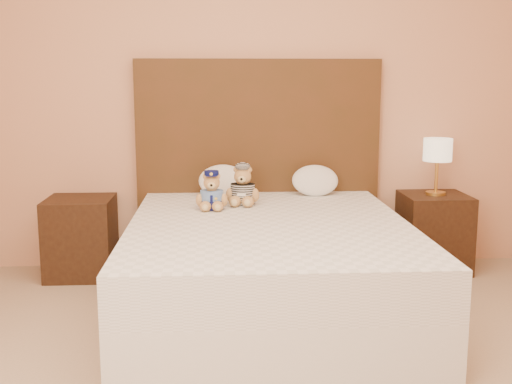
% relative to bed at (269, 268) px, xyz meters
% --- Properties ---
extents(bed, '(1.60, 2.00, 0.55)m').
position_rel_bed_xyz_m(bed, '(0.00, 0.00, 0.00)').
color(bed, white).
rests_on(bed, ground).
extents(headboard, '(1.75, 0.08, 1.50)m').
position_rel_bed_xyz_m(headboard, '(0.00, 1.01, 0.47)').
color(headboard, '#4B2B16').
rests_on(headboard, ground).
extents(nightstand_left, '(0.45, 0.45, 0.55)m').
position_rel_bed_xyz_m(nightstand_left, '(-1.25, 0.80, -0.00)').
color(nightstand_left, '#331F10').
rests_on(nightstand_left, ground).
extents(nightstand_right, '(0.45, 0.45, 0.55)m').
position_rel_bed_xyz_m(nightstand_right, '(1.25, 0.80, -0.00)').
color(nightstand_right, '#331F10').
rests_on(nightstand_right, ground).
extents(lamp, '(0.20, 0.20, 0.40)m').
position_rel_bed_xyz_m(lamp, '(1.25, 0.80, 0.57)').
color(lamp, gold).
rests_on(lamp, nightstand_right).
extents(teddy_police, '(0.21, 0.21, 0.24)m').
position_rel_bed_xyz_m(teddy_police, '(-0.33, 0.37, 0.40)').
color(teddy_police, '#B07544').
rests_on(teddy_police, bed).
extents(teddy_prisoner, '(0.26, 0.25, 0.26)m').
position_rel_bed_xyz_m(teddy_prisoner, '(-0.13, 0.51, 0.40)').
color(teddy_prisoner, '#B07544').
rests_on(teddy_prisoner, bed).
extents(pillow_left, '(0.34, 0.22, 0.24)m').
position_rel_bed_xyz_m(pillow_left, '(-0.26, 0.83, 0.39)').
color(pillow_left, white).
rests_on(pillow_left, bed).
extents(pillow_right, '(0.33, 0.21, 0.23)m').
position_rel_bed_xyz_m(pillow_right, '(0.39, 0.83, 0.39)').
color(pillow_right, white).
rests_on(pillow_right, bed).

